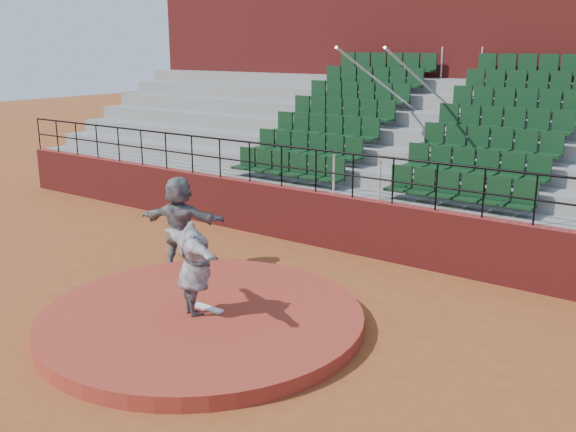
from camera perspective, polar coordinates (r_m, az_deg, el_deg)
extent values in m
plane|color=brown|center=(11.24, -7.59, -9.60)|extent=(90.00, 90.00, 0.00)
cylinder|color=#9B3222|center=(11.19, -7.61, -9.02)|extent=(5.50, 5.50, 0.25)
cube|color=white|center=(11.24, -7.11, -8.13)|extent=(0.60, 0.15, 0.03)
cube|color=maroon|center=(14.81, 5.67, -0.78)|extent=(24.00, 0.30, 1.30)
cylinder|color=black|center=(14.45, 5.84, 5.53)|extent=(24.00, 0.05, 0.05)
cylinder|color=black|center=(14.54, 5.79, 3.59)|extent=(24.00, 0.04, 0.04)
cylinder|color=black|center=(22.94, -21.27, 6.82)|extent=(0.04, 0.04, 1.00)
cylinder|color=black|center=(22.12, -19.83, 6.68)|extent=(0.04, 0.04, 1.00)
cylinder|color=black|center=(21.31, -18.29, 6.52)|extent=(0.04, 0.04, 1.00)
cylinder|color=black|center=(20.51, -16.62, 6.35)|extent=(0.04, 0.04, 1.00)
cylinder|color=black|center=(19.73, -14.83, 6.16)|extent=(0.04, 0.04, 1.00)
cylinder|color=black|center=(18.98, -12.89, 5.95)|extent=(0.04, 0.04, 1.00)
cylinder|color=black|center=(18.25, -10.79, 5.71)|extent=(0.04, 0.04, 1.00)
cylinder|color=black|center=(17.54, -8.52, 5.45)|extent=(0.04, 0.04, 1.00)
cylinder|color=black|center=(16.87, -6.08, 5.15)|extent=(0.04, 0.04, 1.00)
cylinder|color=black|center=(16.22, -3.43, 4.82)|extent=(0.04, 0.04, 1.00)
cylinder|color=black|center=(15.62, -0.58, 4.45)|extent=(0.04, 0.04, 1.00)
cylinder|color=black|center=(15.06, 2.49, 4.04)|extent=(0.04, 0.04, 1.00)
cylinder|color=black|center=(14.54, 5.79, 3.59)|extent=(0.04, 0.04, 1.00)
cylinder|color=black|center=(14.08, 9.31, 3.09)|extent=(0.04, 0.04, 1.00)
cylinder|color=black|center=(13.67, 13.05, 2.54)|extent=(0.04, 0.04, 1.00)
cylinder|color=black|center=(13.33, 17.00, 1.96)|extent=(0.04, 0.04, 1.00)
cylinder|color=black|center=(13.06, 21.13, 1.34)|extent=(0.04, 0.04, 1.00)
cube|color=gray|center=(15.29, 6.76, -0.30)|extent=(24.00, 0.85, 1.30)
cube|color=#103218|center=(16.25, -0.06, 4.36)|extent=(3.30, 0.48, 0.72)
cube|color=#103218|center=(14.15, 14.88, 2.25)|extent=(3.30, 0.48, 0.72)
cube|color=gray|center=(15.97, 8.28, 1.04)|extent=(24.00, 0.85, 1.70)
cube|color=#103218|center=(16.87, 1.64, 6.13)|extent=(3.30, 0.48, 0.72)
cube|color=#103218|center=(14.85, 16.19, 4.33)|extent=(3.30, 0.48, 0.72)
cube|color=gray|center=(16.66, 9.67, 2.27)|extent=(24.00, 0.85, 2.10)
cube|color=#103218|center=(17.52, 3.23, 7.76)|extent=(3.30, 0.48, 0.72)
cube|color=#103218|center=(15.58, 17.37, 6.21)|extent=(3.30, 0.48, 0.72)
cube|color=gray|center=(17.38, 10.95, 3.40)|extent=(24.00, 0.85, 2.50)
cube|color=#103218|center=(18.19, 4.72, 9.27)|extent=(3.30, 0.48, 0.72)
cube|color=#103218|center=(16.34, 18.46, 7.91)|extent=(3.30, 0.48, 0.72)
cube|color=gray|center=(18.10, 12.13, 4.44)|extent=(24.00, 0.85, 2.90)
cube|color=#103218|center=(18.89, 6.11, 10.66)|extent=(3.30, 0.48, 0.72)
cube|color=#103218|center=(17.11, 19.46, 9.47)|extent=(3.30, 0.48, 0.72)
cube|color=gray|center=(18.84, 13.22, 5.40)|extent=(24.00, 0.85, 3.30)
cube|color=#103218|center=(19.60, 7.41, 11.95)|extent=(3.30, 0.48, 0.72)
cube|color=#103218|center=(17.89, 20.38, 10.88)|extent=(3.30, 0.48, 0.72)
cube|color=gray|center=(19.59, 14.24, 6.29)|extent=(24.00, 0.85, 3.70)
cube|color=#103218|center=(20.34, 8.62, 13.14)|extent=(3.30, 0.48, 0.72)
cube|color=#103218|center=(18.70, 21.23, 12.17)|extent=(3.30, 0.48, 0.72)
cylinder|color=silver|center=(17.34, 9.48, 10.63)|extent=(0.06, 5.97, 2.46)
cylinder|color=silver|center=(16.84, 13.19, 10.32)|extent=(0.06, 5.97, 2.46)
cube|color=maroon|center=(21.22, 16.52, 11.39)|extent=(24.00, 3.00, 7.10)
imported|color=black|center=(10.78, -8.36, -4.62)|extent=(2.06, 1.30, 1.63)
imported|color=black|center=(13.76, -9.58, -0.60)|extent=(1.96, 1.26, 2.02)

